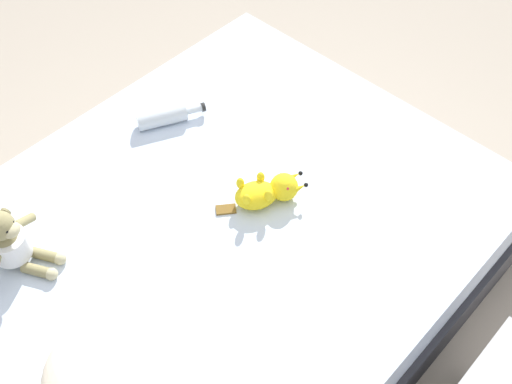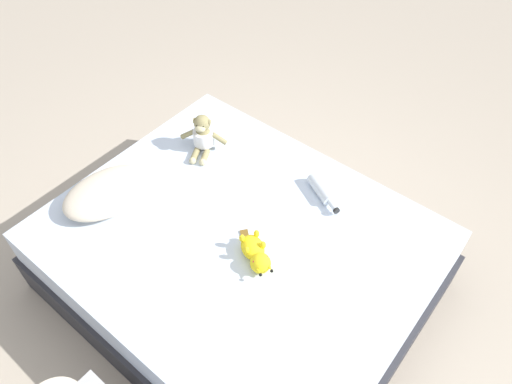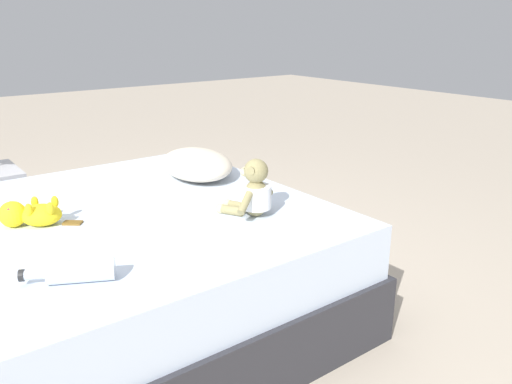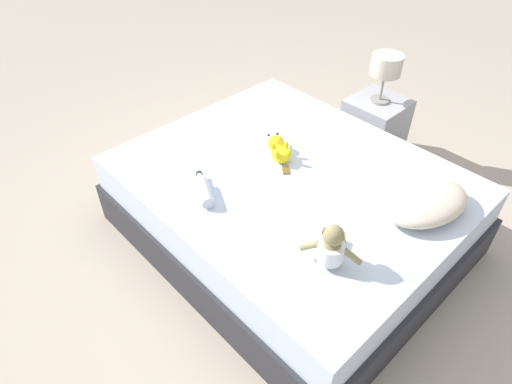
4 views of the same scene
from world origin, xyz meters
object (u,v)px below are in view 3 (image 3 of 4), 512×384
plush_monkey (254,192)px  plush_yellow_creature (29,214)px  bed (88,279)px  pillow (197,164)px  glass_bottle (78,271)px

plush_monkey → plush_yellow_creature: (-0.42, -0.74, -0.05)m
bed → pillow: 0.79m
plush_monkey → bed: bearing=-122.0°
glass_bottle → pillow: bearing=131.1°
bed → plush_monkey: bearing=58.0°
plush_monkey → plush_yellow_creature: plush_monkey is taller
pillow → glass_bottle: size_ratio=2.13×
pillow → plush_yellow_creature: pillow is taller
plush_yellow_creature → glass_bottle: bearing=-0.9°
plush_monkey → plush_yellow_creature: bearing=-119.6°
plush_yellow_creature → glass_bottle: plush_yellow_creature is taller
bed → glass_bottle: size_ratio=7.21×
bed → plush_yellow_creature: 0.35m
bed → plush_yellow_creature: (-0.07, -0.17, 0.30)m
plush_monkey → glass_bottle: plush_monkey is taller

